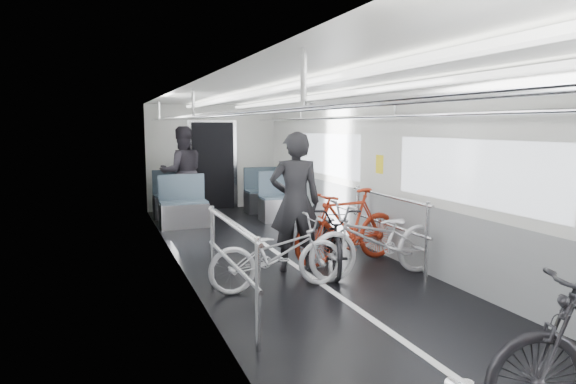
% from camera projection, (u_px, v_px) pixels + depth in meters
% --- Properties ---
extents(car_shell, '(3.02, 14.01, 2.41)m').
position_uv_depth(car_shell, '(294.00, 184.00, 7.02)').
color(car_shell, black).
rests_on(car_shell, ground).
extents(bike_left_far, '(1.66, 0.58, 0.87)m').
position_uv_depth(bike_left_far, '(277.00, 253.00, 6.03)').
color(bike_left_far, silver).
rests_on(bike_left_far, floor).
extents(bike_right_mid, '(1.90, 0.68, 0.99)m').
position_uv_depth(bike_right_mid, '(378.00, 239.00, 6.50)').
color(bike_right_mid, silver).
rests_on(bike_right_mid, floor).
extents(bike_right_far, '(1.80, 0.76, 1.05)m').
position_uv_depth(bike_right_far, '(348.00, 226.00, 7.19)').
color(bike_right_far, '#9C2813').
rests_on(bike_right_far, floor).
extents(bike_aisle, '(1.08, 1.79, 0.89)m').
position_uv_depth(bike_aisle, '(332.00, 237.00, 6.90)').
color(bike_aisle, black).
rests_on(bike_aisle, floor).
extents(person_standing, '(0.76, 0.59, 1.85)m').
position_uv_depth(person_standing, '(295.00, 202.00, 6.75)').
color(person_standing, black).
rests_on(person_standing, floor).
extents(person_seated, '(0.95, 0.74, 1.91)m').
position_uv_depth(person_seated, '(182.00, 172.00, 10.74)').
color(person_seated, '#29262C').
rests_on(person_seated, floor).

